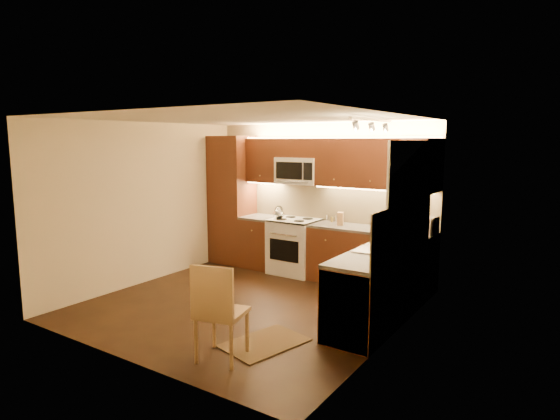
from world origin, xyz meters
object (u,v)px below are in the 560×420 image
Objects in this scene: sink at (385,242)px; toaster_oven at (420,225)px; soap_bottle at (406,239)px; dining_chair at (222,310)px; kettle at (279,212)px; knife_block at (340,219)px; microwave at (299,171)px; stove at (295,246)px.

sink is 2.01× the size of toaster_oven.
soap_bottle is 2.54m from dining_chair.
dining_chair is (-1.14, -2.22, -0.48)m from soap_bottle.
kettle reaches higher than dining_chair.
toaster_oven is 1.27m from knife_block.
microwave is 3.60m from dining_chair.
knife_block reaches higher than dining_chair.
toaster_oven reaches higher than dining_chair.
sink is 1.15m from toaster_oven.
soap_bottle is (2.18, -0.88, 0.53)m from stove.
soap_bottle is at bearing -77.04° from toaster_oven.
kettle is 1.09m from knife_block.
sink is at bearing -87.30° from toaster_oven.
microwave reaches higher than toaster_oven.
microwave is 2.20m from toaster_oven.
soap_bottle is at bearing -54.53° from knife_block.
sink is (2.00, -1.12, 0.52)m from stove.
toaster_oven is (2.09, -0.11, -0.69)m from microwave.
sink is 2.24m from dining_chair.
kettle is at bearing -169.84° from toaster_oven.
toaster_oven is at bearing 85.50° from sink.
microwave is 3.44× the size of kettle.
kettle is 1.10× the size of knife_block.
toaster_oven is at bearing -3.01° from microwave.
stove is at bearing -90.00° from microwave.
toaster_oven reaches higher than stove.
stove is at bearing 150.64° from sink.
knife_block reaches higher than soap_bottle.
kettle reaches higher than sink.
stove is at bearing 44.20° from kettle.
stove is at bearing 94.42° from dining_chair.
toaster_oven reaches higher than knife_block.
sink reaches higher than stove.
kettle is (-0.25, -0.10, 0.57)m from stove.
soap_bottle reaches higher than sink.
kettle is 2.35m from toaster_oven.
stove is 2.35m from sink.
dining_chair is (-0.96, -1.97, -0.46)m from sink.
stove is at bearing 161.44° from knife_block.
knife_block reaches higher than stove.
sink is at bearing -32.21° from microwave.
soap_bottle reaches higher than dining_chair.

